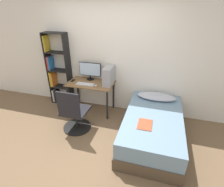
% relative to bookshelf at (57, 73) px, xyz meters
% --- Properties ---
extents(ground_plane, '(14.00, 14.00, 0.00)m').
position_rel_bookshelf_xyz_m(ground_plane, '(1.32, -1.41, -0.81)').
color(ground_plane, brown).
extents(wall_back, '(8.00, 0.05, 2.50)m').
position_rel_bookshelf_xyz_m(wall_back, '(1.32, 0.16, 0.44)').
color(wall_back, silver).
rests_on(wall_back, ground_plane).
extents(desk, '(1.06, 0.61, 0.74)m').
position_rel_bookshelf_xyz_m(desk, '(0.98, -0.17, -0.19)').
color(desk, brown).
rests_on(desk, ground_plane).
extents(bookshelf, '(0.56, 0.27, 1.80)m').
position_rel_bookshelf_xyz_m(bookshelf, '(0.00, 0.00, 0.00)').
color(bookshelf, black).
rests_on(bookshelf, ground_plane).
extents(office_chair, '(0.58, 0.58, 0.95)m').
position_rel_bookshelf_xyz_m(office_chair, '(0.94, -0.97, -0.46)').
color(office_chair, black).
rests_on(office_chair, ground_plane).
extents(bed, '(1.07, 1.88, 0.53)m').
position_rel_bookshelf_xyz_m(bed, '(2.49, -0.81, -0.55)').
color(bed, '#4C3D2D').
rests_on(bed, ground_plane).
extents(pillow, '(0.82, 0.36, 0.11)m').
position_rel_bookshelf_xyz_m(pillow, '(2.49, -0.13, -0.23)').
color(pillow, '#B2B7C6').
rests_on(pillow, bed).
extents(magazine, '(0.24, 0.32, 0.01)m').
position_rel_bookshelf_xyz_m(magazine, '(2.36, -1.12, -0.27)').
color(magazine, '#B24C2D').
rests_on(magazine, bed).
extents(monitor, '(0.54, 0.18, 0.42)m').
position_rel_bookshelf_xyz_m(monitor, '(0.90, 0.03, 0.16)').
color(monitor, black).
rests_on(monitor, desk).
extents(keyboard, '(0.41, 0.14, 0.02)m').
position_rel_bookshelf_xyz_m(keyboard, '(0.90, -0.29, -0.06)').
color(keyboard, silver).
rests_on(keyboard, desk).
extents(pc_tower, '(0.18, 0.44, 0.40)m').
position_rel_bookshelf_xyz_m(pc_tower, '(1.40, -0.11, 0.13)').
color(pc_tower, '#99999E').
rests_on(pc_tower, desk).
extents(mouse, '(0.06, 0.09, 0.02)m').
position_rel_bookshelf_xyz_m(mouse, '(1.16, -0.29, -0.06)').
color(mouse, silver).
rests_on(mouse, desk).
extents(phone, '(0.07, 0.14, 0.01)m').
position_rel_bookshelf_xyz_m(phone, '(0.53, -0.17, -0.07)').
color(phone, black).
rests_on(phone, desk).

